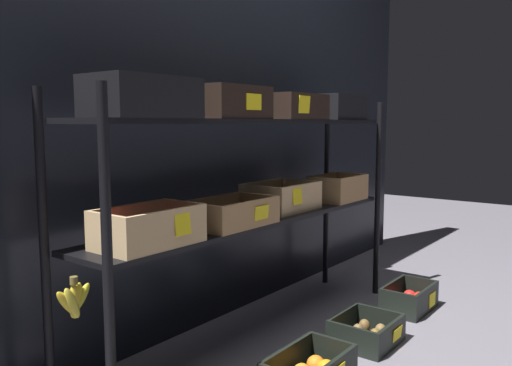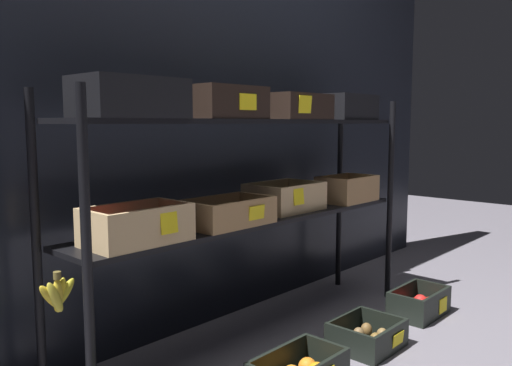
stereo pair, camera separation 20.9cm
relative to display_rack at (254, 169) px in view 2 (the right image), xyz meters
name	(u,v)px [view 2 (the right image)]	position (x,y,z in m)	size (l,w,h in m)	color
ground_plane	(256,337)	(0.03, 0.02, -0.80)	(10.00, 10.00, 0.00)	slate
storefront_wall	(201,126)	(0.03, 0.39, 0.19)	(4.28, 0.12, 1.98)	black
display_rack	(254,169)	(0.00, 0.00, 0.00)	(2.00, 0.37, 1.16)	black
crate_ground_kiwi	(367,337)	(0.29, -0.42, -0.75)	(0.30, 0.26, 0.12)	black
crate_ground_apple_red	(419,305)	(0.82, -0.41, -0.74)	(0.33, 0.21, 0.14)	black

